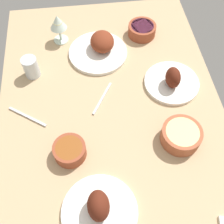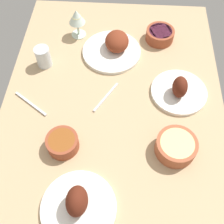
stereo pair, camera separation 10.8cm
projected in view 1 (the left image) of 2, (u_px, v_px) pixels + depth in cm
name	position (u px, v px, depth cm)	size (l,w,h in cm)	color
dining_table	(112.00, 117.00, 111.83)	(140.00, 90.00, 4.00)	tan
plate_far_side	(100.00, 47.00, 126.09)	(26.66, 26.66, 9.31)	white
plate_center_main	(172.00, 81.00, 116.15)	(23.12, 23.12, 10.28)	white
plate_near_viewer	(99.00, 210.00, 87.71)	(24.75, 24.75, 10.83)	white
bowl_soup	(70.00, 150.00, 98.57)	(11.73, 11.73, 5.47)	brown
bowl_onions	(142.00, 30.00, 132.49)	(13.14, 13.14, 5.40)	brown
bowl_potatoes	(181.00, 135.00, 101.52)	(14.76, 14.76, 6.07)	#A35133
wine_glass	(58.00, 23.00, 124.47)	(7.60, 7.60, 14.00)	silver
water_tumbler	(31.00, 67.00, 117.44)	(6.50, 6.50, 9.30)	silver
fork_loose	(102.00, 98.00, 113.98)	(17.01, 0.90, 0.80)	silver
spoon_loose	(27.00, 117.00, 109.19)	(17.75, 0.90, 0.80)	silver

